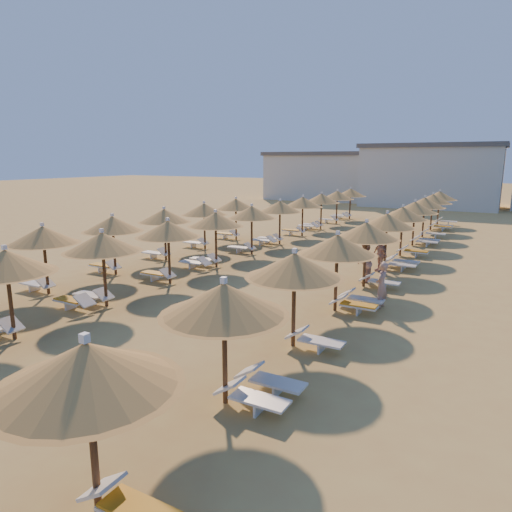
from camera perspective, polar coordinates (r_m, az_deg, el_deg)
The scene contains 9 objects.
ground at distance 17.14m, azimuth -5.93°, elevation -6.76°, with size 220.00×220.00×0.00m, color tan.
hotel_blocks at distance 59.92m, azimuth 22.87°, elevation 9.34°, with size 46.05×11.73×8.10m.
parasol_row_east at distance 22.01m, azimuth 14.94°, elevation 3.59°, with size 2.93×44.16×2.99m.
parasol_row_west at distance 25.05m, azimuth -2.67°, elevation 4.95°, with size 2.93×44.16×2.99m.
parasol_row_inland at distance 24.14m, azimuth -14.27°, elevation 4.33°, with size 2.93×21.67×2.99m.
loungers at distance 23.46m, azimuth 2.10°, elevation -0.70°, with size 14.30×41.80×0.66m.
beachgoer_a at distance 17.76m, azimuth 15.42°, elevation -3.52°, with size 0.64×0.42×1.75m, color tan.
beachgoer_c at distance 23.52m, azimuth 15.24°, elevation 0.16°, with size 0.99×0.41×1.69m, color tan.
beachgoer_b at distance 21.23m, azimuth 13.43°, elevation -0.79°, with size 0.89×0.69×1.83m, color tan.
Camera 1 is at (9.37, -13.26, 5.49)m, focal length 32.00 mm.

